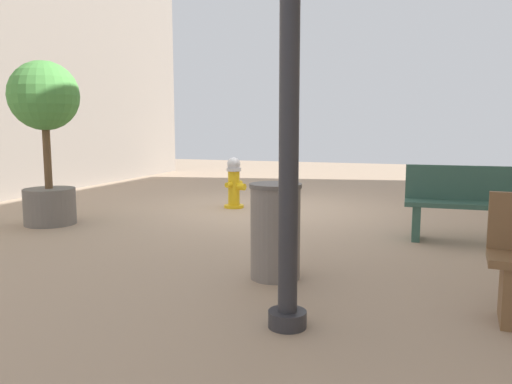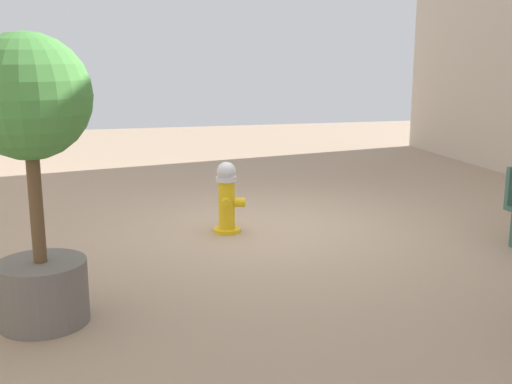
% 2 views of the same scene
% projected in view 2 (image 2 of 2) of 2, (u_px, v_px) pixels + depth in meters
% --- Properties ---
extents(ground_plane, '(23.40, 23.40, 0.00)m').
position_uv_depth(ground_plane, '(276.00, 228.00, 8.11)').
color(ground_plane, tan).
extents(fire_hydrant, '(0.42, 0.44, 0.90)m').
position_uv_depth(fire_hydrant, '(227.00, 197.00, 7.81)').
color(fire_hydrant, gold).
rests_on(fire_hydrant, ground_plane).
extents(planter_tree, '(1.00, 1.00, 2.38)m').
position_uv_depth(planter_tree, '(31.00, 144.00, 4.92)').
color(planter_tree, slate).
rests_on(planter_tree, ground_plane).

